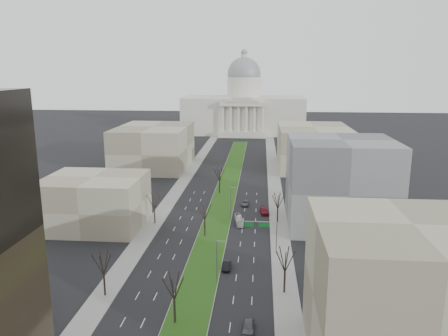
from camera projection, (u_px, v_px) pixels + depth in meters
The scene contains 25 objects.
ground at pixel (225, 193), 152.42m from camera, with size 600.00×600.00×0.00m, color black.
median at pixel (225, 194), 151.42m from camera, with size 8.00×222.03×0.20m.
sidewalk_left at pixel (160, 215), 129.59m from camera, with size 5.00×330.00×0.15m, color gray.
sidewalk_right at pixel (278, 219), 126.66m from camera, with size 5.00×330.00×0.15m, color gray.
capitol at pixel (244, 108), 294.07m from camera, with size 80.00×46.00×55.00m.
building_beige_left at pixel (95, 202), 119.63m from camera, with size 26.00×22.00×14.00m, color gray.
building_tan_right at pixel (406, 298), 61.74m from camera, with size 26.00×24.00×22.00m, color gray.
building_grey_right at pixel (340, 183), 119.71m from camera, with size 28.00×26.00×24.00m, color slate.
building_far_left at pixel (154, 147), 192.20m from camera, with size 30.00×40.00×18.00m, color gray.
building_far_right at pixel (313, 147), 191.20m from camera, with size 30.00×40.00×18.00m, color gray.
tree_left_mid at pixel (103, 262), 82.37m from camera, with size 5.40×5.40×9.72m.
tree_left_far at pixel (154, 200), 121.26m from camera, with size 5.28×5.28×9.50m.
tree_right_mid at pixel (285, 259), 83.35m from camera, with size 5.52×5.52×9.94m.
tree_right_far at pixel (278, 200), 122.34m from camera, with size 5.04×5.04×9.07m.
tree_median_a at pixel (174, 286), 73.33m from camera, with size 5.40×5.40×9.72m.
tree_median_b at pixel (205, 210), 112.18m from camera, with size 5.40×5.40×9.72m.
tree_median_c at pixel (219, 174), 151.03m from camera, with size 5.40×5.40×9.72m.
streetlamp_median_b at pixel (217, 261), 87.91m from camera, with size 1.90×0.20×9.16m.
streetlamp_median_c at pixel (231, 202), 126.76m from camera, with size 1.90×0.20×9.16m.
mast_arm_signs at pixel (265, 229), 101.40m from camera, with size 9.12×0.24×8.09m.
car_grey_near at pixel (248, 326), 72.50m from camera, with size 1.99×4.96×1.69m, color #4C4E54.
car_black at pixel (227, 265), 95.10m from camera, with size 1.69×4.85×1.60m, color black.
car_red at pixel (264, 211), 131.15m from camera, with size 2.30×5.65×1.64m, color maroon.
car_grey_far at pixel (245, 203), 139.16m from camera, with size 2.30×5.00×1.39m, color #53565B.
box_van at pixel (239, 220), 122.53m from camera, with size 1.80×7.71×2.15m, color silver.
Camera 1 is at (12.15, -26.10, 42.67)m, focal length 35.00 mm.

